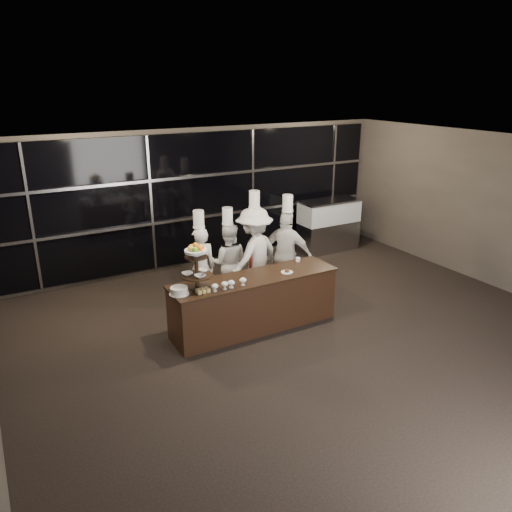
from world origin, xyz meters
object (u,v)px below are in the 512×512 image
layer_cake (179,291)px  buffet_counter (254,302)px  chef_c (254,255)px  chef_a (201,266)px  display_case (329,223)px  chef_b (228,262)px  display_stand (196,263)px  chef_d (287,254)px

layer_cake → buffet_counter: bearing=2.2°
layer_cake → chef_c: (1.85, 1.00, -0.06)m
chef_a → display_case: bearing=20.4°
display_case → chef_b: chef_b is taller
display_stand → chef_c: bearing=31.8°
chef_c → chef_a: bearing=167.0°
chef_b → chef_a: bearing=-176.0°
buffet_counter → chef_b: size_ratio=1.58×
buffet_counter → chef_b: (0.13, 1.22, 0.30)m
buffet_counter → layer_cake: layer_cake is taller
display_case → chef_b: bearing=-157.1°
chef_a → chef_c: (0.98, -0.23, 0.12)m
buffet_counter → layer_cake: size_ratio=9.47×
chef_a → buffet_counter: bearing=-69.5°
layer_cake → chef_c: chef_c is taller
layer_cake → chef_c: size_ratio=0.14×
display_stand → chef_a: size_ratio=0.41×
display_stand → chef_d: 2.33m
display_stand → chef_a: 1.41m
chef_b → display_case: bearing=22.9°
chef_a → chef_d: bearing=-13.6°
display_stand → chef_b: 1.76m
display_stand → chef_d: size_ratio=0.37×
chef_c → chef_d: bearing=-14.6°
chef_d → layer_cake: bearing=-160.9°
chef_b → layer_cake: bearing=-138.8°
layer_cake → chef_c: bearing=28.4°
chef_a → chef_b: 0.58m
display_stand → display_case: bearing=30.3°
display_case → chef_c: bearing=-150.4°
layer_cake → chef_a: bearing=54.6°
display_case → chef_a: (-3.98, -1.48, 0.11)m
buffet_counter → display_case: 4.43m
display_case → buffet_counter: bearing=-143.1°
chef_c → chef_b: bearing=146.6°
buffet_counter → chef_a: chef_a is taller
buffet_counter → display_stand: bearing=-180.0°
display_case → chef_b: 3.70m
layer_cake → display_case: display_case is taller
chef_b → chef_c: size_ratio=0.85×
chef_d → display_stand: bearing=-159.5°
chef_c → display_stand: bearing=-148.2°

